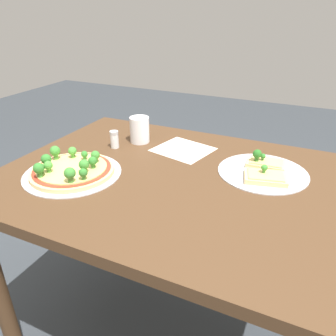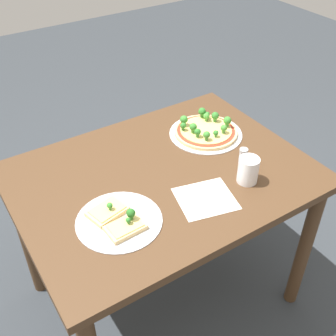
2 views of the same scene
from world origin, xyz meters
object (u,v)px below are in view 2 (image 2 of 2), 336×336
pizza_tray_whole (206,130)px  drinking_cup (248,170)px  condiment_shaker (243,156)px  pizza_tray_slice (118,219)px  dining_table (163,193)px

pizza_tray_whole → drinking_cup: drinking_cup is taller
condiment_shaker → drinking_cup: bearing=-122.1°
pizza_tray_whole → drinking_cup: bearing=-100.5°
drinking_cup → condiment_shaker: bearing=57.9°
pizza_tray_whole → pizza_tray_slice: 0.64m
dining_table → drinking_cup: bearing=-41.2°
condiment_shaker → dining_table: bearing=158.7°
pizza_tray_whole → drinking_cup: 0.36m
dining_table → condiment_shaker: condiment_shaker is taller
pizza_tray_slice → condiment_shaker: condiment_shaker is taller
dining_table → drinking_cup: size_ratio=10.94×
dining_table → pizza_tray_slice: size_ratio=3.82×
dining_table → pizza_tray_slice: pizza_tray_slice is taller
pizza_tray_slice → condiment_shaker: bearing=2.3°
condiment_shaker → pizza_tray_slice: bearing=-177.7°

